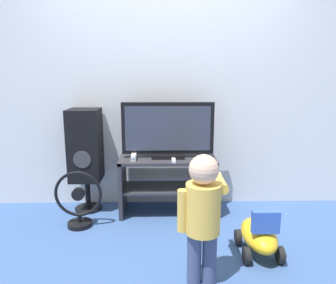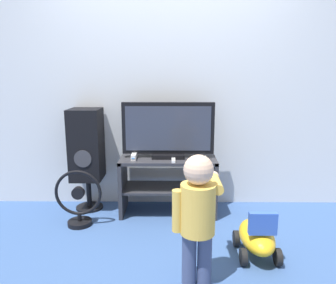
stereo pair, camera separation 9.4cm
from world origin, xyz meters
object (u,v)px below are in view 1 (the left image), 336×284
object	(u,v)px
television	(168,131)
speaker_tower	(85,147)
remote_secondary	(174,160)
ride_on_toy	(259,235)
game_console	(134,156)
child	(203,209)
floor_fan	(79,202)
remote_primary	(204,158)

from	to	relation	value
television	speaker_tower	bearing A→B (deg)	175.68
remote_secondary	ride_on_toy	world-z (taller)	remote_secondary
game_console	speaker_tower	size ratio (longest dim) A/B	0.18
television	child	world-z (taller)	television
floor_fan	speaker_tower	bearing A→B (deg)	90.57
television	child	distance (m)	1.21
child	ride_on_toy	bearing A→B (deg)	34.51
child	game_console	bearing A→B (deg)	115.79
television	remote_secondary	size ratio (longest dim) A/B	6.79
television	ride_on_toy	xyz separation A→B (m)	(0.68, -0.82, -0.67)
remote_secondary	floor_fan	distance (m)	0.94
game_console	ride_on_toy	xyz separation A→B (m)	(1.01, -0.77, -0.43)
child	ride_on_toy	distance (m)	0.68
television	child	xyz separation A→B (m)	(0.20, -1.15, -0.31)
game_console	speaker_tower	bearing A→B (deg)	166.54
floor_fan	child	bearing A→B (deg)	-39.37
game_console	remote_primary	world-z (taller)	game_console
speaker_tower	remote_primary	bearing A→B (deg)	-7.29
child	remote_secondary	bearing A→B (deg)	98.64
television	remote_primary	xyz separation A→B (m)	(0.34, -0.09, -0.25)
television	ride_on_toy	bearing A→B (deg)	-50.37
television	speaker_tower	size ratio (longest dim) A/B	0.86
television	game_console	size ratio (longest dim) A/B	4.75
game_console	child	xyz separation A→B (m)	(0.53, -1.09, -0.07)
child	speaker_tower	size ratio (longest dim) A/B	0.85
remote_secondary	floor_fan	bearing A→B (deg)	-169.10
game_console	speaker_tower	distance (m)	0.50
remote_secondary	floor_fan	size ratio (longest dim) A/B	0.25
television	floor_fan	distance (m)	1.05
remote_secondary	child	size ratio (longest dim) A/B	0.15
remote_primary	child	xyz separation A→B (m)	(-0.14, -1.06, -0.06)
television	child	size ratio (longest dim) A/B	1.01
remote_primary	child	distance (m)	1.07
television	ride_on_toy	size ratio (longest dim) A/B	1.80
television	game_console	xyz separation A→B (m)	(-0.33, -0.05, -0.24)
speaker_tower	child	bearing A→B (deg)	-50.02
game_console	remote_secondary	world-z (taller)	game_console
remote_primary	game_console	bearing A→B (deg)	177.32
television	game_console	world-z (taller)	television
remote_secondary	speaker_tower	bearing A→B (deg)	166.01
remote_secondary	child	distance (m)	1.01
remote_primary	speaker_tower	size ratio (longest dim) A/B	0.13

